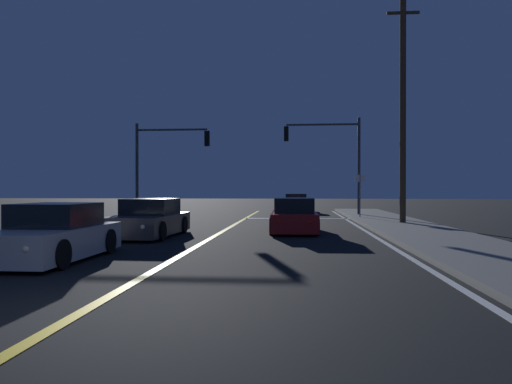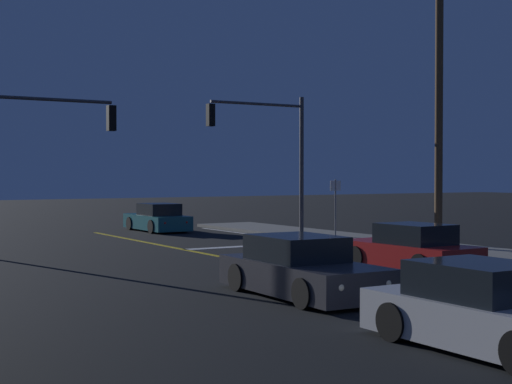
% 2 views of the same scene
% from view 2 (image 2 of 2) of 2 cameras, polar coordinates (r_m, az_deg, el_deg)
% --- Properties ---
extents(lane_line_center, '(0.20, 39.03, 0.01)m').
position_cam_2_polar(lane_line_center, '(19.25, 7.83, -6.80)').
color(lane_line_center, gold).
rests_on(lane_line_center, ground).
extents(stop_bar, '(5.91, 0.50, 0.01)m').
position_cam_2_polar(stop_bar, '(29.07, -0.10, -4.04)').
color(stop_bar, white).
rests_on(stop_bar, ground).
extents(car_following_oncoming_teal, '(1.88, 4.42, 1.34)m').
position_cam_2_polar(car_following_oncoming_teal, '(36.90, -7.39, -2.02)').
color(car_following_oncoming_teal, '#195960').
rests_on(car_following_oncoming_teal, ground).
extents(car_far_approaching_red, '(1.88, 4.25, 1.34)m').
position_cam_2_polar(car_far_approaching_red, '(21.95, 11.46, -4.30)').
color(car_far_approaching_red, maroon).
rests_on(car_far_approaching_red, ground).
extents(car_lead_oncoming_silver, '(1.94, 4.19, 1.34)m').
position_cam_2_polar(car_lead_oncoming_silver, '(12.46, 17.03, -8.60)').
color(car_lead_oncoming_silver, '#B2B5BA').
rests_on(car_lead_oncoming_silver, ground).
extents(car_mid_block_charcoal, '(2.08, 4.58, 1.34)m').
position_cam_2_polar(car_mid_block_charcoal, '(17.15, 3.41, -5.83)').
color(car_mid_block_charcoal, '#2D2D33').
rests_on(car_mid_block_charcoal, ground).
extents(traffic_signal_near_right, '(4.66, 0.28, 6.06)m').
position_cam_2_polar(traffic_signal_near_right, '(32.04, 1.01, 3.74)').
color(traffic_signal_near_right, '#38383D').
rests_on(traffic_signal_near_right, ground).
extents(traffic_signal_far_left, '(4.52, 0.28, 5.66)m').
position_cam_2_polar(traffic_signal_far_left, '(26.61, -16.12, 3.63)').
color(traffic_signal_far_left, '#38383D').
rests_on(traffic_signal_far_left, ground).
extents(utility_pole_right, '(1.76, 0.28, 11.23)m').
position_cam_2_polar(utility_pole_right, '(28.34, 13.53, 7.61)').
color(utility_pole_right, '#4C3823').
rests_on(utility_pole_right, ground).
extents(street_sign_corner, '(0.56, 0.10, 2.53)m').
position_cam_2_polar(street_sign_corner, '(30.49, 5.96, -0.62)').
color(street_sign_corner, slate).
rests_on(street_sign_corner, ground).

